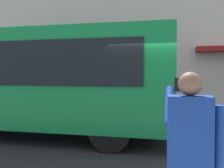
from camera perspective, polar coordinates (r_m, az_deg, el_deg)
ground_plane at (r=6.95m, az=11.68°, el=-13.12°), size 60.00×60.00×0.00m
red_bus at (r=8.16m, az=-19.72°, el=1.04°), size 9.05×2.54×3.08m
pedestrian_photographer at (r=2.54m, az=16.93°, el=-13.58°), size 0.53×0.52×1.70m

